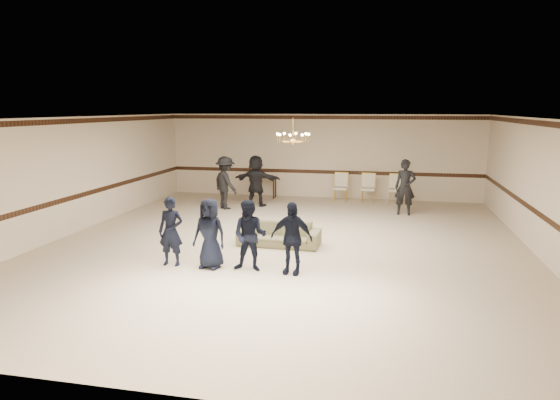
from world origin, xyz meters
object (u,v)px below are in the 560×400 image
Objects in this scene: banquet_chair_mid at (368,189)px; console_table at (263,187)px; boy_c at (250,236)px; boy_d at (291,238)px; banquet_chair_right at (396,190)px; adult_right at (405,187)px; settee at (279,234)px; banquet_chair_left at (341,188)px; adult_mid at (256,181)px; adult_left at (226,183)px; boy_b at (210,234)px; chandelier at (293,129)px; boy_a at (171,231)px.

console_table is at bearing -179.17° from banquet_chair_mid.
boy_c is 8.69m from banquet_chair_mid.
banquet_chair_right is (2.25, 8.42, -0.24)m from boy_d.
settee is at bearing -123.14° from adult_right.
adult_right is 1.72× the size of banquet_chair_left.
boy_c is 0.85× the size of adult_mid.
banquet_chair_mid is at bearing 75.89° from boy_c.
adult_right is (5.10, -0.40, 0.00)m from adult_mid.
settee is at bearing -103.55° from banquet_chair_mid.
adult_left is at bearing 112.78° from boy_c.
boy_b is 8.68m from console_table.
banquet_chair_mid is (4.76, 2.15, -0.38)m from adult_left.
adult_mid is (-1.89, 4.89, 0.60)m from settee.
boy_c reaches higher than banquet_chair_left.
boy_d is at bearing 113.67° from adult_mid.
chandelier reaches higher than boy_c.
boy_d is 0.85× the size of adult_left.
chandelier is 0.61× the size of boy_c.
settee is (1.99, 2.08, -0.47)m from boy_a.
adult_right is (6.00, 0.30, 0.00)m from adult_left.
adult_left is at bearing 113.68° from boy_b.
settee is 1.96× the size of banquet_chair_mid.
boy_c is 8.82m from console_table.
chandelier is 0.52× the size of adult_mid.
chandelier reaches higher than console_table.
adult_left is at bearing 125.28° from settee.
boy_d reaches higher than banquet_chair_left.
boy_b is (0.90, 0.00, 0.00)m from boy_a.
banquet_chair_right is (3.15, 8.42, -0.24)m from boy_c.
settee is 1.96× the size of banquet_chair_right.
boy_b reaches higher than settee.
settee is at bearing 85.11° from boy_c.
banquet_chair_mid is at bearing -5.72° from console_table.
console_table is (-2.03, 6.54, 0.12)m from settee.
console_table is at bearing 104.76° from boy_b.
banquet_chair_right is at bearing -119.11° from adult_left.
console_table is at bearing 161.10° from adult_right.
adult_mid is at bearing 112.76° from settee.
boy_a is 9.77m from banquet_chair_right.
boy_a is 1.46× the size of banquet_chair_right.
chandelier is 0.94× the size of console_table.
settee is 5.56m from adult_right.
boy_b is 1.80m from boy_d.
boy_a reaches higher than banquet_chair_mid.
console_table reaches higher than settee.
adult_right is 1.82× the size of console_table.
adult_right reaches higher than boy_a.
boy_c is (-0.32, -3.20, -2.11)m from chandelier.
banquet_chair_right is (4.86, 1.45, -0.38)m from adult_mid.
boy_d reaches higher than settee.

